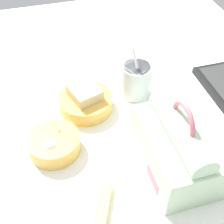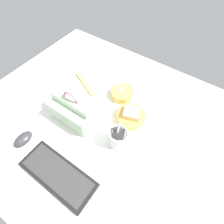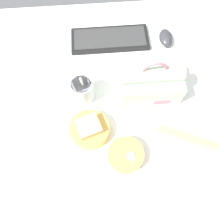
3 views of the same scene
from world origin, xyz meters
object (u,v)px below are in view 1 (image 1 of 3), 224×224
soup_cup (136,80)px  bento_bowl_snacks (54,143)px  lunch_bag (177,147)px  bento_bowl_sandwich (86,101)px

soup_cup → bento_bowl_snacks: soup_cup is taller
soup_cup → bento_bowl_snacks: 27.99cm
lunch_bag → bento_bowl_sandwich: lunch_bag is taller
lunch_bag → soup_cup: 25.04cm
bento_bowl_sandwich → bento_bowl_snacks: (11.64, -9.96, -0.31)cm
bento_bowl_sandwich → bento_bowl_snacks: size_ratio=1.17×
bento_bowl_snacks → bento_bowl_sandwich: bearing=139.5°
soup_cup → bento_bowl_sandwich: 14.74cm
bento_bowl_sandwich → lunch_bag: bearing=32.5°
lunch_bag → bento_bowl_sandwich: 27.73cm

